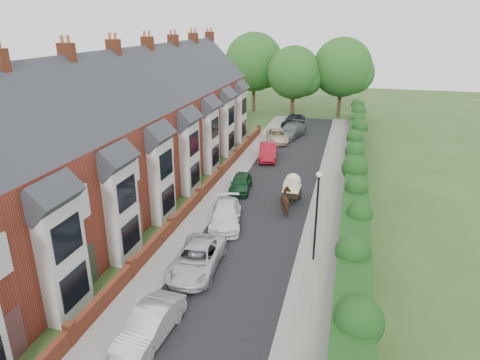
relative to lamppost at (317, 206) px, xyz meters
The scene contains 23 objects.
ground 6.20m from the lamppost, 130.36° to the right, with size 140.00×140.00×0.00m, color #2D4C1E.
road 8.66m from the lamppost, 119.12° to the left, with size 6.00×58.00×0.02m, color black.
pavement_hedge_side 7.71m from the lamppost, 88.36° to the left, with size 2.20×58.00×0.12m, color gray.
pavement_house_side 10.93m from the lamppost, 137.91° to the left, with size 1.70×58.00×0.12m, color gray.
kerb_hedge_side 7.76m from the lamppost, 96.92° to the left, with size 0.18×58.00×0.13m, color gray.
kerb_house_side 10.38m from the lamppost, 134.79° to the left, with size 0.18×58.00×0.13m, color gray.
hedge 7.47m from the lamppost, 74.05° to the left, with size 2.10×58.00×2.85m.
terrace_row 15.52m from the lamppost, 157.25° to the left, with size 9.05×40.50×11.50m.
garden_wall_row 10.98m from the lamppost, 145.56° to the left, with size 0.35×40.35×1.10m.
lamppost is the anchor object (origin of this frame).
tree_far_left 36.66m from the lamppost, 99.53° to the left, with size 7.14×6.80×9.29m.
tree_far_right 38.20m from the lamppost, 90.02° to the left, with size 7.98×7.60×10.31m.
tree_far_back 41.01m from the lamppost, 107.06° to the left, with size 8.40×8.00×10.82m.
car_silver_a 10.09m from the lamppost, 127.06° to the right, with size 1.42×4.07×1.34m, color #B4B3B8.
car_silver_b 6.82m from the lamppost, 157.25° to the right, with size 2.24×4.87×1.35m, color silver.
car_white 7.08m from the lamppost, 152.88° to the left, with size 1.90×4.67×1.35m, color white.
car_green 11.25m from the lamppost, 125.85° to the left, with size 1.50×3.73×1.27m, color #11381B.
car_red 18.39m from the lamppost, 109.08° to the left, with size 1.56×4.46×1.47m, color maroon.
car_beige 24.34m from the lamppost, 104.77° to the left, with size 2.16×4.68×1.30m, color beige.
car_grey 26.44m from the lamppost, 100.96° to the left, with size 2.13×5.25×1.52m, color #5B5E62.
car_black 31.59m from the lamppost, 100.09° to the left, with size 1.81×4.50×1.53m, color black.
horse 6.74m from the lamppost, 112.07° to the left, with size 0.88×1.94×1.63m, color #4A2B1B.
horse_cart 8.52m from the lamppost, 106.61° to the left, with size 1.22×2.70×1.95m.
Camera 1 is at (4.69, -16.54, 12.30)m, focal length 32.00 mm.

